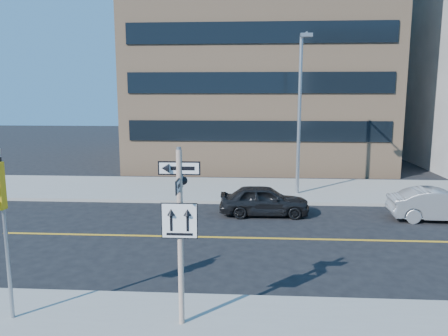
# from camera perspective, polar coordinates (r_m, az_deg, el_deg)

# --- Properties ---
(ground) EXTENTS (120.00, 120.00, 0.00)m
(ground) POSITION_cam_1_polar(r_m,az_deg,el_deg) (12.93, -3.72, -14.69)
(ground) COLOR black
(ground) RESTS_ON ground
(sign_pole) EXTENTS (0.92, 0.92, 4.06)m
(sign_pole) POSITION_cam_1_polar(r_m,az_deg,el_deg) (9.73, -5.76, -7.68)
(sign_pole) COLOR silver
(sign_pole) RESTS_ON near_sidewalk
(parked_car_a) EXTENTS (1.69, 3.98, 1.34)m
(parked_car_a) POSITION_cam_1_polar(r_m,az_deg,el_deg) (19.43, 5.27, -4.22)
(parked_car_a) COLOR black
(parked_car_a) RESTS_ON ground
(parked_car_b) EXTENTS (1.60, 4.17, 1.36)m
(parked_car_b) POSITION_cam_1_polar(r_m,az_deg,el_deg) (20.67, 26.34, -4.34)
(parked_car_b) COLOR gray
(parked_car_b) RESTS_ON ground
(streetlight_a) EXTENTS (0.55, 2.25, 8.00)m
(streetlight_a) POSITION_cam_1_polar(r_m,az_deg,el_deg) (22.57, 9.91, 8.09)
(streetlight_a) COLOR gray
(streetlight_a) RESTS_ON far_sidewalk
(building_brick) EXTENTS (18.00, 18.00, 18.00)m
(building_brick) POSITION_cam_1_polar(r_m,az_deg,el_deg) (36.86, 4.41, 15.38)
(building_brick) COLOR tan
(building_brick) RESTS_ON ground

